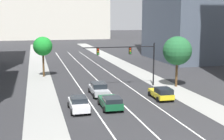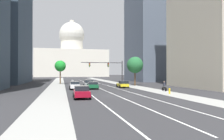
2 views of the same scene
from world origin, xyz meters
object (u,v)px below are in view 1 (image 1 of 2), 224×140
Objects in this scene: traffic_signal_mast at (131,55)px; car_yellow at (162,93)px; capitol_building at (52,8)px; street_tree_mid_left at (43,46)px; street_tree_near_right at (177,51)px; car_green at (111,102)px; car_silver at (99,89)px; car_white at (79,104)px.

car_yellow is at bearing -79.13° from traffic_signal_mast.
street_tree_mid_left is at bearing -94.31° from capitol_building.
street_tree_near_right is (17.83, -12.34, 0.04)m from street_tree_mid_left.
car_green is 0.62× the size of street_tree_near_right.
street_tree_mid_left is at bearing 145.31° from street_tree_near_right.
capitol_building is at bearing 85.69° from street_tree_mid_left.
car_green is (-1.70, -125.96, -14.01)m from capitol_building.
car_yellow is 8.54m from traffic_signal_mast.
car_silver is (0.01, 6.11, 0.05)m from car_green.
street_tree_near_right is (14.99, 8.13, 4.27)m from car_white.
traffic_signal_mast is 1.45× the size of street_tree_near_right.
capitol_building reaches higher than car_yellow.
street_tree_mid_left is at bearing 8.26° from car_white.
traffic_signal_mast reaches higher than car_white.
car_silver is at bearing 62.04° from car_yellow.
street_tree_mid_left reaches higher than car_silver.
street_tree_mid_left is (-7.94, -105.41, -9.76)m from capitol_building.
car_green is 3.39m from car_white.
car_yellow is at bearing -119.11° from car_silver.
capitol_building is 118.56m from street_tree_near_right.
car_yellow is at bearing -128.88° from street_tree_near_right.
traffic_signal_mast is 1.55× the size of street_tree_mid_left.
capitol_building is at bearing 4.08° from car_yellow.
capitol_building is 12.73× the size of car_yellow.
car_white is 13.57m from traffic_signal_mast.
street_tree_near_right is at bearing -37.15° from car_yellow.
car_yellow is (6.79, 2.24, 0.01)m from car_green.
street_tree_mid_left is (-6.24, 14.44, 4.21)m from car_silver.
car_silver reaches higher than car_white.
car_green is 14.85m from street_tree_near_right.
car_white is 0.42× the size of traffic_signal_mast.
car_white is 1.04× the size of car_yellow.
street_tree_mid_left is at bearing 137.07° from traffic_signal_mast.
car_silver reaches higher than car_green.
capitol_building is 126.75m from car_green.
car_silver is 16.29m from street_tree_mid_left.
capitol_building reaches higher than street_tree_near_right.
car_silver is 0.72× the size of street_tree_mid_left.
car_white is at bearing 151.17° from car_silver.
car_green is at bearing -73.13° from street_tree_mid_left.
car_yellow is at bearing -87.65° from capitol_building.
car_white is at bearing 103.70° from car_yellow.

